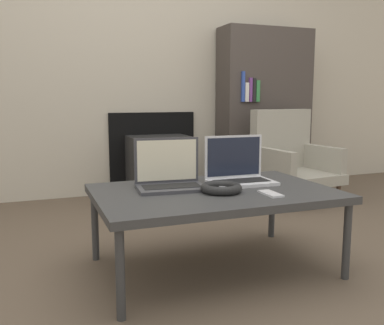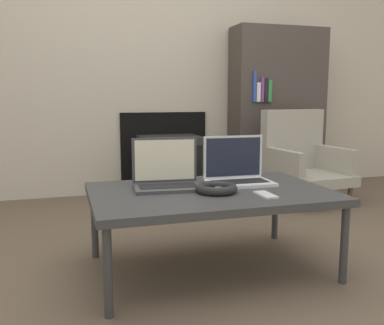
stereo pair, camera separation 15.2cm
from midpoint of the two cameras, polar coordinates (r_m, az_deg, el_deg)
The scene contains 10 objects.
ground_plane at distance 2.07m, azimuth 2.17°, elevation -15.22°, with size 14.00×14.00×0.00m, color brown.
wall_back at distance 3.82m, azimuth -9.75°, elevation 15.30°, with size 7.00×0.08×2.60m.
table at distance 2.06m, azimuth 0.86°, elevation -4.48°, with size 1.13×0.73×0.40m.
laptop_left at distance 2.10m, azimuth -5.07°, elevation -1.89°, with size 0.34×0.24×0.24m.
laptop_right at distance 2.23m, azimuth 4.27°, elevation -1.26°, with size 0.33×0.22×0.24m.
headphones at distance 2.00m, azimuth 1.75°, elevation -3.41°, with size 0.20×0.20×0.04m.
phone at distance 1.98m, azimuth 8.27°, elevation -4.14°, with size 0.06×0.14×0.01m.
tv at distance 3.62m, azimuth -5.43°, elevation -0.60°, with size 0.50×0.46×0.51m.
armchair at distance 3.60m, azimuth 11.78°, elevation 0.65°, with size 0.61×0.61×0.74m.
bookshelf at distance 4.04m, azimuth 8.51°, elevation 7.02°, with size 0.85×0.32×1.45m.
Camera 1 is at (-0.81, -1.72, 0.84)m, focal length 40.00 mm.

